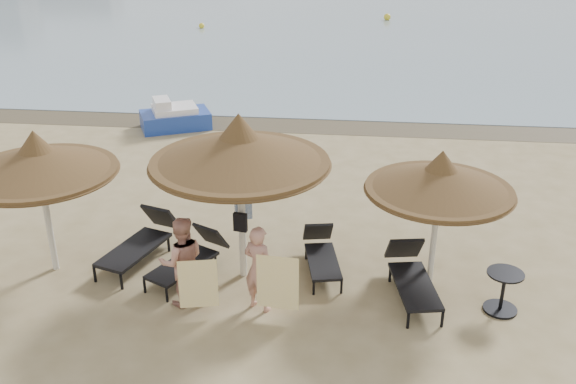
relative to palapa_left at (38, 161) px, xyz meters
name	(u,v)px	position (x,y,z in m)	size (l,w,h in m)	color
ground	(249,289)	(3.81, -0.30, -2.23)	(160.00, 160.00, 0.00)	tan
wet_sand_strip	(298,125)	(3.81, 9.10, -2.23)	(200.00, 1.60, 0.01)	brown
palapa_left	(38,161)	(0.00, 0.00, 0.00)	(2.83, 2.83, 2.80)	beige
palapa_center	(240,149)	(3.63, 0.17, 0.30)	(3.21, 3.21, 3.18)	beige
palapa_right	(440,179)	(7.11, 0.32, -0.16)	(2.62, 2.62, 2.60)	beige
lounger_far_left	(142,240)	(1.56, 0.57, -1.83)	(1.26, 2.13, 0.90)	black
lounger_near_left	(191,256)	(2.64, 0.12, -1.87)	(1.34, 1.87, 0.81)	black
lounger_near_right	(321,253)	(5.07, 0.57, -1.90)	(0.86, 1.74, 0.75)	black
lounger_far_right	(412,275)	(6.72, -0.12, -1.85)	(0.95, 1.99, 0.85)	black
side_table	(503,293)	(8.24, -0.49, -1.88)	(0.62, 0.62, 0.75)	black
person_left	(182,255)	(2.77, -0.86, -1.27)	(0.89, 0.58, 1.93)	tan
person_right	(259,262)	(4.09, -0.87, -1.31)	(0.85, 0.55, 1.84)	tan
towel_left	(198,284)	(3.12, -1.21, -1.60)	(0.64, 0.16, 0.91)	yellow
towel_right	(278,283)	(4.44, -1.12, -1.54)	(0.72, 0.08, 1.00)	yellow
bag_patterned	(243,209)	(3.63, 0.35, -0.94)	(0.32, 0.22, 0.39)	silver
bag_dark	(240,222)	(3.63, 0.01, -1.04)	(0.26, 0.13, 0.35)	black
pedal_boat	(174,117)	(0.04, 8.43, -1.88)	(2.38, 1.97, 0.96)	#1D3C9B
buoy_left	(202,26)	(-3.03, 25.15, -2.08)	(0.31, 0.31, 0.31)	yellow
buoy_mid	(387,17)	(7.24, 28.88, -2.03)	(0.40, 0.40, 0.40)	yellow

